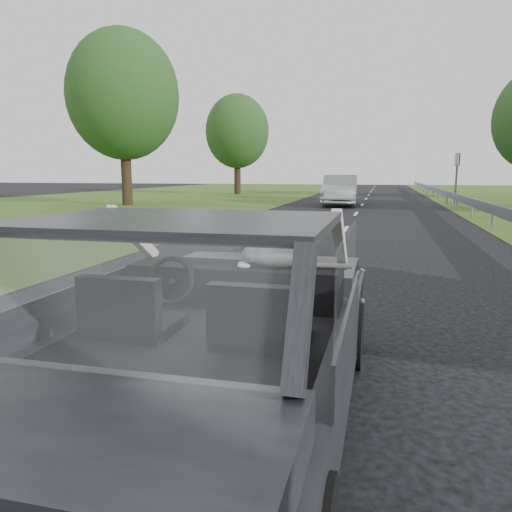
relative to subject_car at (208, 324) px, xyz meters
The scene contains 11 objects.
ground 0.72m from the subject_car, ahead, with size 140.00×140.00×0.00m, color #25262C.
subject_car is the anchor object (origin of this frame).
dashboard 0.64m from the subject_car, 90.00° to the left, with size 1.58×0.45×0.30m, color black.
driver_seat 0.52m from the subject_car, 144.06° to the right, with size 0.50×0.72×0.42m, color black.
passenger_seat 0.52m from the subject_car, 35.94° to the right, with size 0.50×0.72×0.42m, color black.
steering_wheel 0.55m from the subject_car, 140.48° to the left, with size 0.36×0.36×0.04m, color black.
cat 0.76m from the subject_car, 59.53° to the left, with size 0.64×0.20×0.29m, color slate.
other_car 23.18m from the subject_car, 92.74° to the left, with size 1.88×4.77×1.57m, color #A8ABAE.
highway_sign 25.94m from the subject_car, 79.43° to the left, with size 0.11×1.07×2.68m, color #1B6C2B.
tree_5 24.13m from the subject_car, 119.78° to the left, with size 5.63×5.63×8.53m, color #2F5724, non-canonical shape.
tree_6 36.53m from the subject_car, 106.06° to the left, with size 4.89×4.89×7.42m, color #2F5724, non-canonical shape.
Camera 1 is at (1.06, -2.91, 1.68)m, focal length 35.00 mm.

